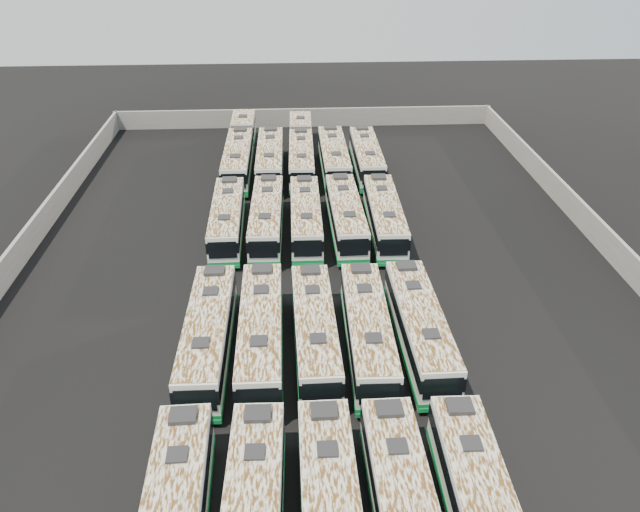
{
  "coord_description": "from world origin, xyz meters",
  "views": [
    {
      "loc": [
        -2.02,
        -37.12,
        24.08
      ],
      "look_at": [
        0.06,
        1.88,
        1.6
      ],
      "focal_mm": 35.0,
      "sensor_mm": 36.0,
      "label": 1
    }
  ],
  "objects_px": {
    "bus_midback_far_left": "(227,219)",
    "bus_midback_right": "(346,216)",
    "bus_back_right": "(334,158)",
    "bus_back_far_right": "(367,158)",
    "bus_midfront_far_right": "(420,327)",
    "bus_midback_left": "(267,218)",
    "bus_midfront_far_left": "(208,335)",
    "bus_midback_center": "(306,218)",
    "bus_back_center": "(301,149)",
    "bus_midfront_right": "(368,331)",
    "bus_midfront_left": "(261,334)",
    "bus_back_left": "(270,160)",
    "bus_midfront_center": "(315,332)",
    "bus_back_far_left": "(240,149)",
    "bus_midback_far_right": "(385,216)"
  },
  "relations": [
    {
      "from": "bus_midfront_left",
      "to": "bus_midfront_center",
      "type": "distance_m",
      "value": 3.2
    },
    {
      "from": "bus_back_far_left",
      "to": "bus_back_far_right",
      "type": "relative_size",
      "value": 1.59
    },
    {
      "from": "bus_midfront_far_left",
      "to": "bus_midback_center",
      "type": "distance_m",
      "value": 16.65
    },
    {
      "from": "bus_midfront_right",
      "to": "bus_midback_far_left",
      "type": "height_order",
      "value": "bus_midfront_right"
    },
    {
      "from": "bus_midfront_center",
      "to": "bus_back_right",
      "type": "distance_m",
      "value": 28.49
    },
    {
      "from": "bus_midfront_center",
      "to": "bus_midback_far_right",
      "type": "bearing_deg",
      "value": 66.15
    },
    {
      "from": "bus_midfront_left",
      "to": "bus_midback_right",
      "type": "height_order",
      "value": "bus_midfront_left"
    },
    {
      "from": "bus_midfront_far_left",
      "to": "bus_back_far_left",
      "type": "xyz_separation_m",
      "value": [
        0.05,
        31.45,
        0.01
      ]
    },
    {
      "from": "bus_midback_far_left",
      "to": "bus_midback_right",
      "type": "bearing_deg",
      "value": -1.26
    },
    {
      "from": "bus_back_center",
      "to": "bus_midfront_right",
      "type": "bearing_deg",
      "value": -83.27
    },
    {
      "from": "bus_midback_left",
      "to": "bus_midback_center",
      "type": "bearing_deg",
      "value": 0.39
    },
    {
      "from": "bus_back_far_right",
      "to": "bus_back_right",
      "type": "bearing_deg",
      "value": -178.89
    },
    {
      "from": "bus_midfront_right",
      "to": "bus_back_left",
      "type": "distance_m",
      "value": 29.04
    },
    {
      "from": "bus_back_center",
      "to": "bus_midback_right",
      "type": "bearing_deg",
      "value": -77.53
    },
    {
      "from": "bus_midback_right",
      "to": "bus_back_right",
      "type": "relative_size",
      "value": 0.98
    },
    {
      "from": "bus_midfront_far_left",
      "to": "bus_midback_center",
      "type": "bearing_deg",
      "value": 68.16
    },
    {
      "from": "bus_midfront_far_left",
      "to": "bus_back_right",
      "type": "distance_m",
      "value": 29.94
    },
    {
      "from": "bus_midfront_far_left",
      "to": "bus_midfront_left",
      "type": "height_order",
      "value": "bus_midfront_left"
    },
    {
      "from": "bus_midfront_left",
      "to": "bus_back_left",
      "type": "bearing_deg",
      "value": 89.71
    },
    {
      "from": "bus_midfront_far_left",
      "to": "bus_midback_center",
      "type": "relative_size",
      "value": 1.04
    },
    {
      "from": "bus_back_far_left",
      "to": "bus_back_right",
      "type": "height_order",
      "value": "bus_back_far_left"
    },
    {
      "from": "bus_midfront_right",
      "to": "bus_midfront_far_right",
      "type": "height_order",
      "value": "bus_midfront_right"
    },
    {
      "from": "bus_back_far_left",
      "to": "bus_back_left",
      "type": "bearing_deg",
      "value": -44.82
    },
    {
      "from": "bus_midback_far_right",
      "to": "bus_midback_left",
      "type": "bearing_deg",
      "value": -179.93
    },
    {
      "from": "bus_midback_far_right",
      "to": "bus_back_far_left",
      "type": "relative_size",
      "value": 0.63
    },
    {
      "from": "bus_back_left",
      "to": "bus_midback_right",
      "type": "bearing_deg",
      "value": -63.33
    },
    {
      "from": "bus_midback_left",
      "to": "bus_back_left",
      "type": "xyz_separation_m",
      "value": [
        0.07,
        12.84,
        0.05
      ]
    },
    {
      "from": "bus_back_right",
      "to": "bus_midfront_right",
      "type": "bearing_deg",
      "value": -90.34
    },
    {
      "from": "bus_midfront_far_right",
      "to": "bus_back_right",
      "type": "distance_m",
      "value": 28.41
    },
    {
      "from": "bus_midfront_far_left",
      "to": "bus_midfront_far_right",
      "type": "xyz_separation_m",
      "value": [
        12.64,
        0.16,
        -0.03
      ]
    },
    {
      "from": "bus_back_right",
      "to": "bus_back_far_right",
      "type": "height_order",
      "value": "bus_back_right"
    },
    {
      "from": "bus_midfront_center",
      "to": "bus_midfront_far_right",
      "type": "bearing_deg",
      "value": -0.47
    },
    {
      "from": "bus_midfront_far_right",
      "to": "bus_midfront_left",
      "type": "bearing_deg",
      "value": -179.71
    },
    {
      "from": "bus_midfront_center",
      "to": "bus_midback_center",
      "type": "xyz_separation_m",
      "value": [
        -0.03,
        15.33,
        -0.01
      ]
    },
    {
      "from": "bus_back_right",
      "to": "bus_midback_right",
      "type": "bearing_deg",
      "value": -90.11
    },
    {
      "from": "bus_midfront_right",
      "to": "bus_back_center",
      "type": "bearing_deg",
      "value": 96.59
    },
    {
      "from": "bus_back_far_right",
      "to": "bus_midback_far_left",
      "type": "bearing_deg",
      "value": -134.27
    },
    {
      "from": "bus_back_right",
      "to": "bus_back_far_right",
      "type": "xyz_separation_m",
      "value": [
        3.27,
        0.04,
        -0.03
      ]
    },
    {
      "from": "bus_midback_far_right",
      "to": "bus_back_far_right",
      "type": "relative_size",
      "value": 0.99
    },
    {
      "from": "bus_midfront_far_right",
      "to": "bus_midback_left",
      "type": "height_order",
      "value": "bus_midfront_far_right"
    },
    {
      "from": "bus_midfront_left",
      "to": "bus_midback_right",
      "type": "bearing_deg",
      "value": 67.31
    },
    {
      "from": "bus_midback_far_right",
      "to": "bus_back_right",
      "type": "relative_size",
      "value": 0.97
    },
    {
      "from": "bus_midfront_far_right",
      "to": "bus_back_far_right",
      "type": "xyz_separation_m",
      "value": [
        0.13,
        28.27,
        0.0
      ]
    },
    {
      "from": "bus_midfront_right",
      "to": "bus_midback_left",
      "type": "xyz_separation_m",
      "value": [
        -6.34,
        15.52,
        -0.01
      ]
    },
    {
      "from": "bus_midback_far_right",
      "to": "bus_back_right",
      "type": "height_order",
      "value": "bus_back_right"
    },
    {
      "from": "bus_midback_right",
      "to": "bus_back_right",
      "type": "bearing_deg",
      "value": 89.17
    },
    {
      "from": "bus_midback_far_left",
      "to": "bus_back_left",
      "type": "height_order",
      "value": "bus_back_left"
    },
    {
      "from": "bus_midfront_far_left",
      "to": "bus_midback_center",
      "type": "xyz_separation_m",
      "value": [
        6.28,
        15.41,
        -0.07
      ]
    },
    {
      "from": "bus_midfront_far_left",
      "to": "bus_midback_left",
      "type": "distance_m",
      "value": 15.77
    },
    {
      "from": "bus_midfront_far_left",
      "to": "bus_back_far_left",
      "type": "bearing_deg",
      "value": 90.24
    }
  ]
}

